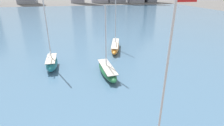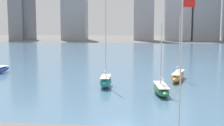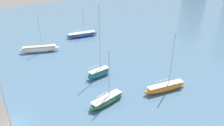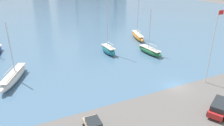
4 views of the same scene
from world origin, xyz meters
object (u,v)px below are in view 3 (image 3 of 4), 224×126
flag_pole (7,111)px  sailboat_orange (165,87)px  sailboat_white (40,49)px  sailboat_green (107,100)px  sailboat_blue (82,35)px  sailboat_teal (99,72)px

flag_pole → sailboat_orange: 28.90m
sailboat_white → sailboat_orange: sailboat_orange is taller
sailboat_white → sailboat_orange: (34.26, 12.73, -0.05)m
sailboat_green → flag_pole: bearing=-92.5°
sailboat_blue → sailboat_orange: bearing=9.1°
flag_pole → sailboat_white: (-31.25, 15.36, -6.05)m
sailboat_white → sailboat_green: bearing=26.7°
flag_pole → sailboat_blue: flag_pole is taller
sailboat_green → sailboat_blue: sailboat_green is taller
sailboat_blue → sailboat_teal: bearing=-8.8°
sailboat_green → sailboat_blue: 37.09m
sailboat_green → sailboat_white: sailboat_white is taller
flag_pole → sailboat_blue: (-34.82, 31.21, -6.22)m
flag_pole → sailboat_teal: bearing=115.3°
flag_pole → sailboat_teal: size_ratio=0.81×
flag_pole → sailboat_white: 35.34m
sailboat_teal → sailboat_orange: 14.77m
flag_pole → sailboat_teal: sailboat_teal is taller
sailboat_orange → sailboat_green: bearing=-93.3°
sailboat_teal → sailboat_orange: (12.83, 7.31, -0.21)m
sailboat_teal → sailboat_blue: bearing=155.7°
sailboat_white → flag_pole: bearing=-1.3°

